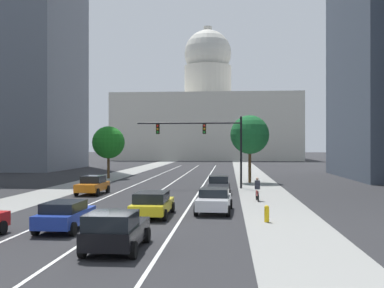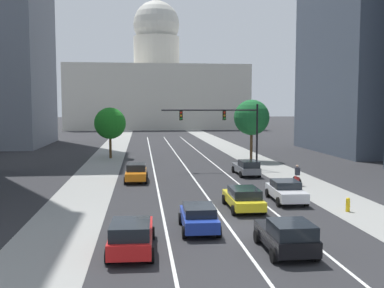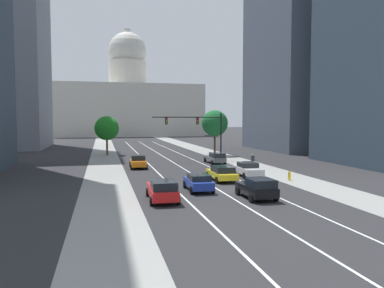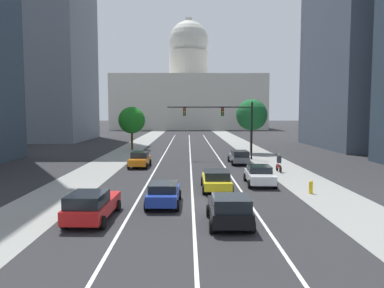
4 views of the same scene
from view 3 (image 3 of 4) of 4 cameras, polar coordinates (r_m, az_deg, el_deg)
name	(u,v)px [view 3 (image 3 of 4)]	position (r m, az deg, el deg)	size (l,w,h in m)	color
ground_plane	(154,151)	(70.84, -5.77, -1.03)	(400.00, 400.00, 0.00)	#2B2B2D
sidewalk_left	(104,154)	(65.23, -13.13, -1.52)	(4.30, 130.00, 0.01)	gray
sidewalk_right	(208,152)	(67.81, 2.45, -1.22)	(4.30, 130.00, 0.01)	gray
lane_stripe_left	(144,160)	(55.60, -7.26, -2.34)	(0.16, 90.00, 0.01)	white
lane_stripe_center	(168,159)	(56.08, -3.72, -2.27)	(0.16, 90.00, 0.01)	white
lane_stripe_right	(190,158)	(56.76, -0.25, -2.19)	(0.16, 90.00, 0.01)	white
office_tower_far_right	(308,28)	(79.62, 17.07, 16.38)	(18.84, 22.07, 46.94)	#4C5666
capitol_building	(128,104)	(140.41, -9.65, 5.98)	(50.58, 29.17, 38.35)	beige
car_black	(257,188)	(28.52, 9.86, -6.56)	(2.11, 4.03, 1.59)	black
car_blue	(198,182)	(31.17, 0.99, -5.75)	(2.03, 4.06, 1.40)	#1E389E
car_white	(248,169)	(39.41, 8.48, -3.77)	(2.25, 4.56, 1.45)	silver
car_yellow	(222,173)	(36.39, 4.54, -4.37)	(2.12, 4.69, 1.44)	yellow
car_orange	(138,161)	(46.11, -8.16, -2.63)	(2.06, 4.19, 1.54)	orange
car_gray	(215,158)	(50.22, 3.56, -2.09)	(2.00, 4.75, 1.52)	slate
car_red	(163,190)	(27.44, -4.48, -6.93)	(2.21, 4.85, 1.59)	red
traffic_signal_mast	(199,126)	(53.45, 1.10, 2.71)	(10.05, 0.39, 6.81)	black
fire_hydrant	(289,176)	(37.65, 14.50, -4.66)	(0.26, 0.35, 0.91)	yellow
cyclist	(253,161)	(45.98, 9.15, -2.59)	(0.38, 1.70, 1.72)	black
street_tree_near_left	(107,128)	(63.37, -12.77, 2.34)	(3.97, 3.97, 6.42)	#51381E
street_tree_mid_right	(215,123)	(61.13, 3.47, 3.13)	(4.24, 4.24, 7.37)	#51381E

